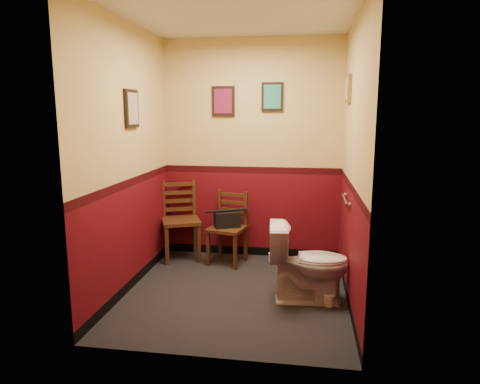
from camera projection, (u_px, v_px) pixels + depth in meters
name	position (u px, v px, depth m)	size (l,w,h in m)	color
floor	(236.00, 292.00, 4.37)	(2.20, 2.40, 0.00)	black
ceiling	(236.00, 13.00, 3.88)	(2.20, 2.40, 0.00)	silver
wall_back	(252.00, 151.00, 5.29)	(2.20, 2.70, 0.00)	#530A13
wall_front	(208.00, 180.00, 2.96)	(2.20, 2.70, 0.00)	#530A13
wall_left	(128.00, 159.00, 4.29)	(2.40, 2.70, 0.00)	#530A13
wall_right	(353.00, 163.00, 3.96)	(2.40, 2.70, 0.00)	#530A13
grab_bar	(345.00, 200.00, 4.28)	(0.05, 0.56, 0.06)	silver
framed_print_back_a	(223.00, 101.00, 5.22)	(0.28, 0.04, 0.36)	black
framed_print_back_b	(272.00, 97.00, 5.12)	(0.26, 0.04, 0.34)	black
framed_print_left	(132.00, 109.00, 4.29)	(0.04, 0.30, 0.38)	black
framed_print_right	(348.00, 89.00, 4.42)	(0.04, 0.34, 0.28)	olive
toilet	(309.00, 263.00, 4.12)	(0.43, 0.77, 0.76)	white
toilet_brush	(329.00, 299.00, 4.07)	(0.11, 0.11, 0.39)	silver
chair_left	(181.00, 220.00, 5.36)	(0.59, 0.59, 0.97)	#4C2C16
chair_right	(228.00, 228.00, 5.19)	(0.49, 0.49, 0.87)	#4C2C16
handbag	(227.00, 219.00, 5.14)	(0.33, 0.26, 0.22)	black
tp_stack	(278.00, 248.00, 5.25)	(0.24, 0.15, 0.42)	silver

